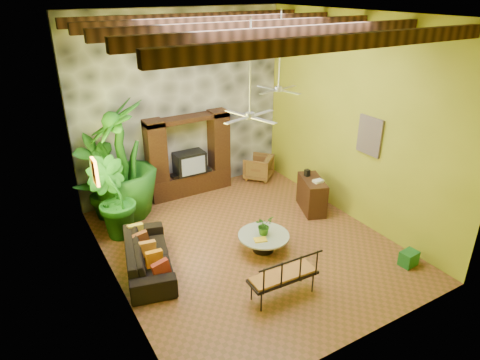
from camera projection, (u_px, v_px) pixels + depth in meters
ground at (247, 243)px, 9.99m from camera, size 7.00×7.00×0.00m
ceiling at (249, 14)px, 7.89m from camera, size 6.00×7.00×0.02m
back_wall at (181, 105)px, 11.68m from camera, size 6.00×0.02×5.00m
left_wall at (103, 171)px, 7.56m from camera, size 0.02×7.00×5.00m
right_wall at (354, 121)px, 10.32m from camera, size 0.02×7.00×5.00m
stone_accent_wall at (182, 105)px, 11.63m from camera, size 5.98×0.10×4.98m
ceiling_beams at (249, 27)px, 7.98m from camera, size 5.95×5.36×0.22m
entertainment_center at (189, 161)px, 12.04m from camera, size 2.40×0.55×2.30m
ceiling_fan_front at (250, 105)px, 8.15m from camera, size 1.28×1.28×1.86m
ceiling_fan_back at (279, 81)px, 10.23m from camera, size 1.28×1.28×1.86m
wall_art_mask at (95, 172)px, 8.52m from camera, size 0.06×0.32×0.55m
wall_art_painting at (370, 136)px, 9.92m from camera, size 0.06×0.70×0.90m
sofa at (148, 256)px, 8.96m from camera, size 1.40×2.42×0.67m
wicker_armchair at (258, 167)px, 13.17m from camera, size 1.12×1.12×0.73m
tall_plant_a at (100, 178)px, 10.60m from camera, size 1.42×1.29×2.24m
tall_plant_b at (112, 199)px, 9.90m from camera, size 1.37×1.35×1.94m
tall_plant_c at (121, 160)px, 10.64m from camera, size 2.00×2.00×3.02m
coffee_table at (264, 240)px, 9.63m from camera, size 1.15×1.15×0.40m
centerpiece_plant at (264, 225)px, 9.52m from camera, size 0.47×0.43×0.44m
yellow_tray at (260, 240)px, 9.36m from camera, size 0.32×0.27×0.03m
iron_bench at (286, 275)px, 8.02m from camera, size 1.39×0.55×0.57m
side_console at (312, 195)px, 11.28m from camera, size 0.87×1.22×0.89m
green_bin at (409, 258)px, 9.16m from camera, size 0.40×0.31×0.33m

